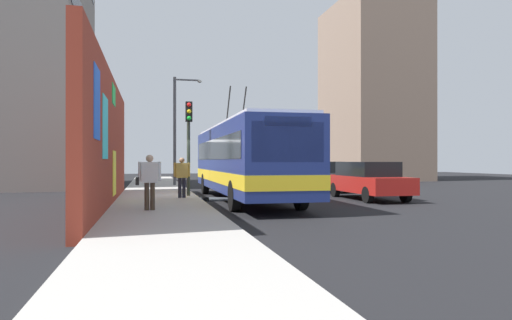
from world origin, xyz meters
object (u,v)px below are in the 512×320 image
at_px(city_bus, 244,158).
at_px(parked_car_dark_gray, 320,175).
at_px(pedestrian_near_wall, 149,178).
at_px(street_lamp, 178,123).
at_px(traffic_light, 189,132).
at_px(parked_car_red, 368,179).
at_px(pedestrian_at_curb, 182,174).

bearing_deg(city_bus, parked_car_dark_gray, -45.65).
xyz_separation_m(pedestrian_near_wall, street_lamp, (14.75, -1.71, 2.83)).
xyz_separation_m(traffic_light, street_lamp, (9.28, -0.09, 1.12)).
height_order(city_bus, parked_car_dark_gray, city_bus).
distance_m(parked_car_red, pedestrian_near_wall, 9.74).
xyz_separation_m(parked_car_red, street_lamp, (10.94, 7.26, 3.12)).
height_order(pedestrian_at_curb, traffic_light, traffic_light).
height_order(parked_car_red, traffic_light, traffic_light).
xyz_separation_m(parked_car_red, pedestrian_at_curb, (0.70, 7.70, 0.25)).
relative_size(pedestrian_at_curb, pedestrian_near_wall, 0.97).
distance_m(city_bus, parked_car_red, 5.31).
xyz_separation_m(pedestrian_at_curb, pedestrian_near_wall, (-4.50, 1.27, 0.03)).
bearing_deg(city_bus, street_lamp, 11.22).
distance_m(pedestrian_near_wall, traffic_light, 5.96).
bearing_deg(parked_car_red, pedestrian_near_wall, 113.00).
bearing_deg(parked_car_dark_gray, street_lamp, 53.95).
bearing_deg(pedestrian_near_wall, traffic_light, -16.44).
bearing_deg(parked_car_red, pedestrian_at_curb, 84.80).
bearing_deg(pedestrian_at_curb, street_lamp, -2.48).
bearing_deg(street_lamp, traffic_light, 179.42).
distance_m(pedestrian_at_curb, pedestrian_near_wall, 4.68).
xyz_separation_m(city_bus, pedestrian_at_curb, (0.12, 2.50, -0.64)).
relative_size(city_bus, street_lamp, 1.90).
bearing_deg(parked_car_dark_gray, pedestrian_at_curb, 122.80).
relative_size(pedestrian_near_wall, street_lamp, 0.25).
xyz_separation_m(pedestrian_at_curb, traffic_light, (0.97, -0.35, 1.75)).
height_order(pedestrian_near_wall, traffic_light, traffic_light).
bearing_deg(street_lamp, parked_car_dark_gray, -126.05).
distance_m(city_bus, pedestrian_at_curb, 2.58).
bearing_deg(pedestrian_at_curb, parked_car_red, -95.20).
bearing_deg(parked_car_red, street_lamp, 33.55).
distance_m(parked_car_dark_gray, street_lamp, 9.50).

